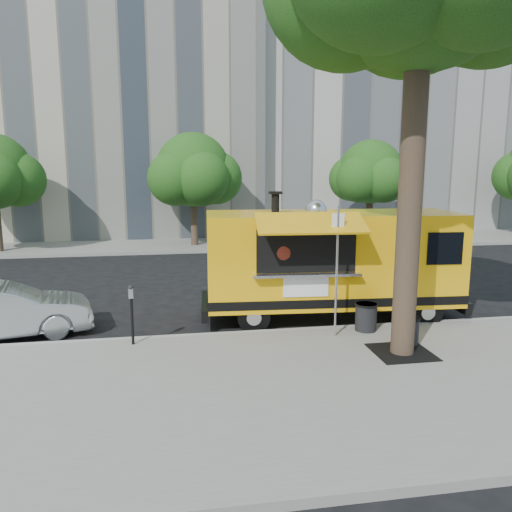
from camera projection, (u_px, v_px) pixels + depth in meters
The scene contains 15 objects.
ground at pixel (257, 325), 12.78m from camera, with size 120.00×120.00×0.00m, color black.
sidewalk at pixel (295, 390), 8.88m from camera, with size 60.00×6.00×0.15m, color gray.
curb at pixel (264, 334), 11.86m from camera, with size 60.00×0.14×0.16m, color #999993.
far_sidewalk at pixel (213, 243), 25.87m from camera, with size 60.00×5.00×0.15m, color gray.
building_left at pixel (69, 35), 30.71m from camera, with size 22.00×14.00×24.00m, color #B2A994.
building_mid at pixel (369, 81), 35.30m from camera, with size 20.00×14.00×20.00m, color #AFABA4.
tree_well at pixel (402, 352), 10.46m from camera, with size 1.20×1.20×0.02m, color black.
far_tree_b at pixel (193, 170), 24.26m from camera, with size 3.60×3.60×5.50m.
far_tree_c at pixel (371, 172), 25.47m from camera, with size 3.24×3.24×5.21m.
sign_post at pixel (337, 263), 11.20m from camera, with size 0.28×0.06×3.00m.
parking_meter at pixel (132, 308), 10.80m from camera, with size 0.11×0.11×1.33m.
food_truck at pixel (330, 261), 12.99m from camera, with size 6.91×3.36×3.35m.
sedan at pixel (3, 311), 11.67m from camera, with size 1.38×3.96×1.30m, color #B8BCC0.
trash_bin_left at pixel (366, 316), 11.82m from camera, with size 0.55×0.55×0.66m.
trash_bin_right at pixel (408, 330), 10.90m from camera, with size 0.51×0.51×0.61m.
Camera 1 is at (-2.07, -12.09, 3.99)m, focal length 35.00 mm.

